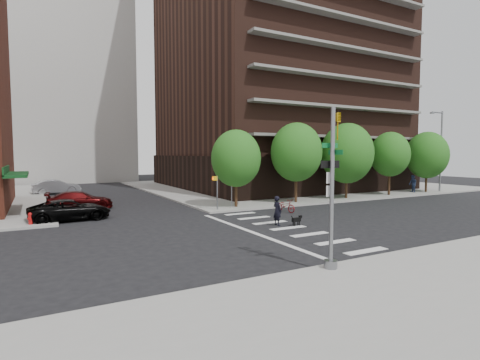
% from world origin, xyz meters
% --- Properties ---
extents(ground, '(120.00, 120.00, 0.00)m').
position_xyz_m(ground, '(0.00, 0.00, 0.00)').
color(ground, black).
rests_on(ground, ground).
extents(sidewalk_ne, '(39.00, 33.00, 0.15)m').
position_xyz_m(sidewalk_ne, '(20.50, 23.50, 0.07)').
color(sidewalk_ne, gray).
rests_on(sidewalk_ne, ground).
extents(crosswalk, '(3.85, 13.00, 0.01)m').
position_xyz_m(crosswalk, '(2.21, -0.00, 0.01)').
color(crosswalk, silver).
rests_on(crosswalk, ground).
extents(apartment_tower, '(26.65, 25.50, 45.00)m').
position_xyz_m(apartment_tower, '(18.00, 24.00, 20.91)').
color(apartment_tower, black).
rests_on(apartment_tower, sidewalk_ne).
extents(tree_a, '(4.00, 4.00, 5.90)m').
position_xyz_m(tree_a, '(4.00, 8.50, 4.04)').
color(tree_a, '#301E11').
rests_on(tree_a, sidewalk_ne).
extents(tree_b, '(4.50, 4.50, 6.65)m').
position_xyz_m(tree_b, '(10.00, 8.50, 4.54)').
color(tree_b, '#301E11').
rests_on(tree_b, sidewalk_ne).
extents(tree_c, '(5.00, 5.00, 6.80)m').
position_xyz_m(tree_c, '(16.00, 8.50, 4.45)').
color(tree_c, '#301E11').
rests_on(tree_c, sidewalk_ne).
extents(tree_d, '(4.00, 4.00, 6.20)m').
position_xyz_m(tree_d, '(22.00, 8.50, 4.34)').
color(tree_d, '#301E11').
rests_on(tree_d, sidewalk_ne).
extents(tree_e, '(4.50, 4.50, 6.35)m').
position_xyz_m(tree_e, '(28.00, 8.50, 4.25)').
color(tree_e, '#301E11').
rests_on(tree_e, sidewalk_ne).
extents(traffic_signal, '(0.90, 0.75, 6.00)m').
position_xyz_m(traffic_signal, '(-0.47, -7.49, 2.70)').
color(traffic_signal, slate).
rests_on(traffic_signal, sidewalk_s).
extents(pedestrian_signal, '(2.18, 0.67, 2.60)m').
position_xyz_m(pedestrian_signal, '(2.32, 7.92, 1.85)').
color(pedestrian_signal, slate).
rests_on(pedestrian_signal, sidewalk_ne).
extents(fire_hydrant, '(0.24, 0.24, 0.73)m').
position_xyz_m(fire_hydrant, '(-10.50, 7.80, 0.55)').
color(fire_hydrant, '#A50C0C').
rests_on(fire_hydrant, sidewalk_nw).
extents(streetlamp, '(2.14, 0.22, 9.00)m').
position_xyz_m(streetlamp, '(29.82, 8.20, 5.29)').
color(streetlamp, slate).
rests_on(streetlamp, sidewalk_ne).
extents(parked_car_black, '(2.75, 5.25, 1.41)m').
position_xyz_m(parked_car_black, '(-8.20, 9.00, 0.71)').
color(parked_car_black, black).
rests_on(parked_car_black, ground).
extents(parked_car_maroon, '(2.49, 5.14, 1.44)m').
position_xyz_m(parked_car_maroon, '(-7.12, 14.11, 0.72)').
color(parked_car_maroon, '#3E0708').
rests_on(parked_car_maroon, ground).
extents(parked_car_silver, '(2.12, 4.98, 1.60)m').
position_xyz_m(parked_car_silver, '(-8.20, 27.37, 0.80)').
color(parked_car_silver, '#95979C').
rests_on(parked_car_silver, ground).
extents(scooter, '(1.01, 1.99, 1.00)m').
position_xyz_m(scooter, '(6.39, 5.05, 0.50)').
color(scooter, maroon).
rests_on(scooter, ground).
extents(dog_walker, '(0.71, 0.50, 1.83)m').
position_xyz_m(dog_walker, '(2.90, 1.02, 0.92)').
color(dog_walker, black).
rests_on(dog_walker, ground).
extents(dog, '(0.74, 0.26, 0.62)m').
position_xyz_m(dog, '(3.88, 0.31, 0.39)').
color(dog, black).
rests_on(dog, ground).
extents(pedestrian_far, '(1.14, 1.03, 1.92)m').
position_xyz_m(pedestrian_far, '(26.28, 8.89, 1.11)').
color(pedestrian_far, navy).
rests_on(pedestrian_far, sidewalk_ne).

